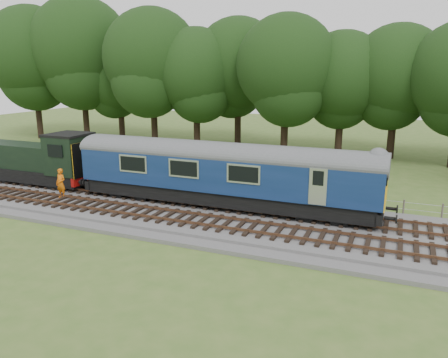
% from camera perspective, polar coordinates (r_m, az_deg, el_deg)
% --- Properties ---
extents(ground, '(120.00, 120.00, 0.00)m').
position_cam_1_polar(ground, '(25.72, -5.61, -4.59)').
color(ground, '#436425').
rests_on(ground, ground).
extents(ballast, '(70.00, 7.00, 0.35)m').
position_cam_1_polar(ballast, '(25.66, -5.62, -4.22)').
color(ballast, '#4C4C4F').
rests_on(ballast, ground).
extents(track_north, '(67.20, 2.40, 0.21)m').
position_cam_1_polar(track_north, '(26.78, -4.23, -2.87)').
color(track_north, black).
rests_on(track_north, ballast).
extents(track_south, '(67.20, 2.40, 0.21)m').
position_cam_1_polar(track_south, '(24.26, -7.40, -4.76)').
color(track_south, black).
rests_on(track_south, ballast).
extents(fence, '(64.00, 0.12, 1.00)m').
position_cam_1_polar(fence, '(29.58, -1.54, -2.04)').
color(fence, '#6B6054').
rests_on(fence, ground).
extents(tree_line, '(70.00, 8.00, 18.00)m').
position_cam_1_polar(tree_line, '(45.73, 7.37, 3.58)').
color(tree_line, black).
rests_on(tree_line, ground).
extents(dmu_railcar, '(18.05, 2.86, 3.88)m').
position_cam_1_polar(dmu_railcar, '(25.39, -0.18, 1.34)').
color(dmu_railcar, black).
rests_on(dmu_railcar, ground).
extents(shunter_loco, '(8.91, 2.60, 3.38)m').
position_cam_1_polar(shunter_loco, '(33.32, -22.91, 2.16)').
color(shunter_loco, black).
rests_on(shunter_loco, ground).
extents(worker, '(0.72, 0.51, 1.89)m').
position_cam_1_polar(worker, '(29.17, -20.54, -0.54)').
color(worker, orange).
rests_on(worker, ballast).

